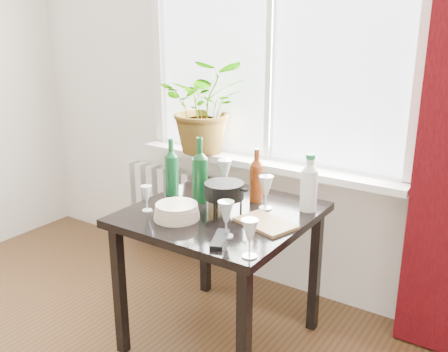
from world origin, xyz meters
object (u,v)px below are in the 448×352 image
Objects in this scene: wine_bottle_right at (200,169)px; wineglass_far_right at (250,238)px; bottle_amber at (257,175)px; plate_stack at (177,211)px; cleaning_bottle at (309,182)px; radiator at (172,206)px; wineglass_back_left at (225,175)px; wine_bottle_left at (172,167)px; wineglass_front_right at (226,219)px; wineglass_back_center at (266,192)px; potted_plant at (205,106)px; cutting_board at (265,223)px; fondue_pot at (224,197)px; wineglass_front_left at (147,198)px; tv_remote at (220,239)px; table at (221,228)px.

wineglass_far_right is at bearing -36.85° from wine_bottle_right.
plate_stack is at bearing -114.89° from bottle_amber.
cleaning_bottle is 0.66m from plate_stack.
cleaning_bottle reaches higher than bottle_amber.
wineglass_far_right is (0.30, -0.57, -0.06)m from bottle_amber.
wine_bottle_right reaches higher than radiator.
wineglass_back_left is at bearing -27.93° from radiator.
bottle_amber is 1.75× the size of wineglass_far_right.
radiator is 0.91m from wine_bottle_left.
wineglass_far_right is at bearing -30.54° from wineglass_front_right.
wineglass_far_right is at bearing -62.03° from bottle_amber.
wineglass_back_center is 0.80× the size of plate_stack.
potted_plant is 1.05m from cutting_board.
wine_bottle_left reaches higher than wineglass_back_left.
wineglass_back_center reaches higher than fondue_pot.
cutting_board is (-0.08, -0.28, -0.14)m from cleaning_bottle.
wine_bottle_left is at bearing 178.95° from wine_bottle_right.
cleaning_bottle is at bearing 34.69° from wineglass_front_left.
wineglass_front_left is (-0.47, -0.35, -0.02)m from wineglass_back_center.
wineglass_front_right is at bearing -39.76° from wine_bottle_right.
potted_plant reaches higher than plate_stack.
potted_plant is 0.56m from wineglass_back_left.
fondue_pot is 0.26m from cutting_board.
cutting_board is (0.25, -0.03, -0.07)m from fondue_pot.
potted_plant is 0.84m from wineglass_back_center.
potted_plant is at bearing 138.72° from wineglass_back_left.
bottle_amber reaches higher than tv_remote.
radiator is 4.55× the size of wineglass_back_center.
potted_plant is 0.72m from bottle_amber.
wineglass_front_right is (0.12, -0.46, -0.06)m from bottle_amber.
wineglass_back_left is (-0.34, 0.50, 0.01)m from wineglass_front_right.
table is 0.90m from potted_plant.
wineglass_back_left is 0.31m from fondue_pot.
wine_bottle_left is 1.07× the size of cleaning_bottle.
cutting_board is (0.08, 0.21, -0.08)m from wineglass_front_right.
potted_plant is at bearing 130.49° from wineglass_front_right.
wineglass_front_right reaches higher than cutting_board.
table reaches higher than radiator.
wine_bottle_right is at bearing -40.04° from radiator.
wine_bottle_right is 1.57× the size of plate_stack.
plate_stack is (-0.19, -0.42, -0.11)m from bottle_amber.
wine_bottle_right is 1.85× the size of tv_remote.
radiator is at bearing 143.46° from table.
radiator is 2.96× the size of cutting_board.
table is 5.08× the size of wineglass_front_right.
table is 0.33m from bottle_amber.
wineglass_front_left is at bearing -145.31° from cleaning_bottle.
plate_stack is 0.33m from tv_remote.
table is 2.73× the size of wine_bottle_left.
wine_bottle_left reaches higher than bottle_amber.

